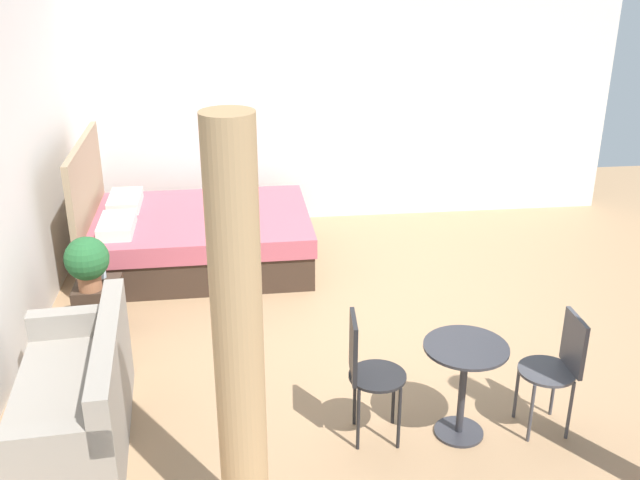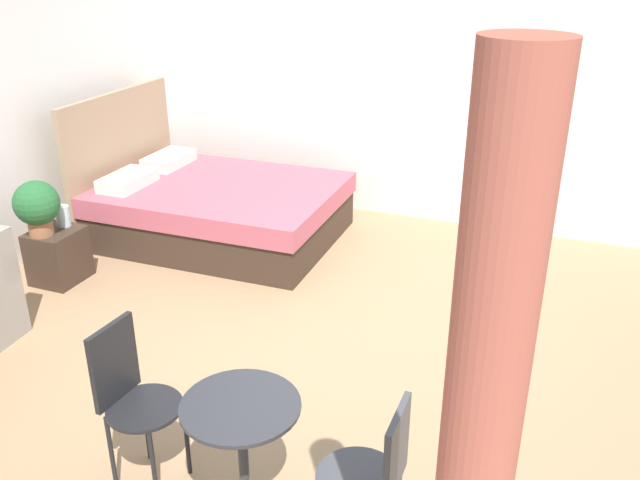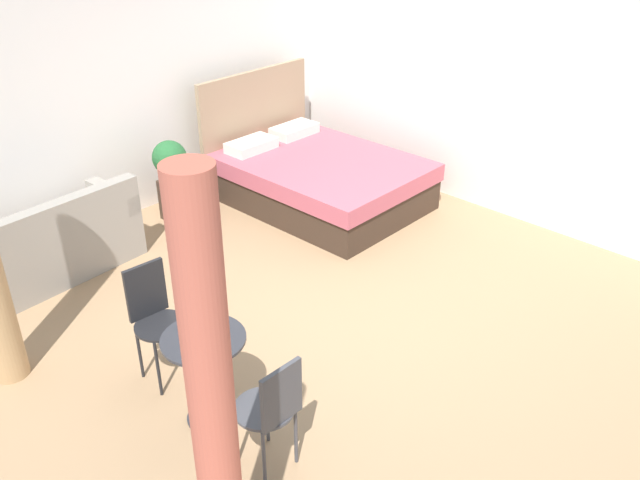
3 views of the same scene
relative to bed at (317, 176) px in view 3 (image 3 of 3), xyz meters
The scene contains 12 objects.
ground_plane 2.29m from the bed, 128.22° to the right, with size 8.33×9.25×0.02m, color #9E7A56.
wall_back 2.24m from the bed, 136.23° to the left, with size 8.33×0.12×2.82m, color silver.
wall_right 2.45m from the bed, 54.72° to the right, with size 0.12×6.25×2.82m, color silver.
bed is the anchor object (origin of this frame).
couch 2.93m from the bed, 167.12° to the left, with size 1.61×0.82×0.83m.
nightstand 1.52m from the bed, 150.37° to the left, with size 0.41×0.37×0.45m.
potted_plant 1.67m from the bed, 151.15° to the left, with size 0.36×0.36×0.46m.
vase 1.43m from the bed, 148.19° to the left, with size 0.12×0.12×0.18m.
balcony_table 3.62m from the bed, 147.88° to the right, with size 0.56×0.56×0.70m.
cafe_chair_near_window 4.01m from the bed, 139.89° to the right, with size 0.39×0.39×0.87m.
cafe_chair_near_couch 3.28m from the bed, 157.27° to the right, with size 0.41×0.41×0.92m.
curtain_left 4.98m from the bed, 141.30° to the right, with size 0.20×0.20×2.46m.
Camera 3 is at (-3.64, -3.09, 3.34)m, focal length 37.29 mm.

